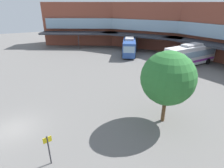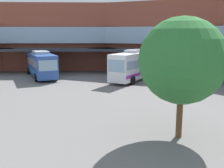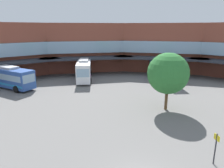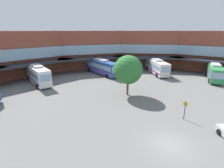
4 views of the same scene
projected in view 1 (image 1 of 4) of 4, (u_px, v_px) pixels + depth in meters
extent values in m
plane|color=slate|center=(14.00, 129.00, 17.29)|extent=(128.33, 128.33, 0.00)
cube|color=brown|center=(224.00, 32.00, 36.60)|extent=(20.29, 10.20, 10.84)
cube|color=#8CADC6|center=(223.00, 30.00, 36.12)|extent=(18.45, 10.00, 2.53)
cube|color=#282B33|center=(209.00, 44.00, 34.59)|extent=(19.84, 8.25, 0.40)
cylinder|color=#2D2D33|center=(203.00, 55.00, 34.44)|extent=(0.20, 0.20, 3.61)
cube|color=brown|center=(147.00, 25.00, 46.93)|extent=(18.91, 16.85, 10.84)
cube|color=#8CADC6|center=(146.00, 24.00, 46.29)|extent=(17.55, 15.82, 2.53)
cube|color=#282B33|center=(140.00, 35.00, 43.59)|extent=(17.66, 15.29, 0.40)
cylinder|color=#2D2D33|center=(137.00, 44.00, 43.03)|extent=(0.20, 0.20, 3.61)
cube|color=brown|center=(82.00, 23.00, 50.88)|extent=(13.75, 20.13, 10.84)
cube|color=#8CADC6|center=(82.00, 22.00, 50.19)|extent=(13.13, 18.48, 2.53)
cube|color=#282B33|center=(79.00, 33.00, 47.05)|extent=(11.94, 19.28, 0.40)
cylinder|color=#2D2D33|center=(79.00, 41.00, 46.32)|extent=(0.20, 0.20, 3.61)
cube|color=#2D519E|center=(129.00, 46.00, 41.44)|extent=(10.18, 7.31, 2.97)
cube|color=#8CADC6|center=(129.00, 44.00, 41.29)|extent=(9.67, 7.05, 0.95)
cube|color=#267FBF|center=(129.00, 50.00, 41.77)|extent=(10.02, 7.23, 0.36)
cube|color=#8CADC6|center=(129.00, 50.00, 36.68)|extent=(1.23, 2.04, 1.31)
cube|color=#B2B2B7|center=(130.00, 38.00, 40.76)|extent=(4.10, 3.40, 0.36)
cylinder|color=black|center=(135.00, 56.00, 38.67)|extent=(1.10, 0.80, 1.10)
cylinder|color=black|center=(123.00, 55.00, 38.91)|extent=(1.10, 0.80, 1.10)
cylinder|color=black|center=(135.00, 48.00, 45.01)|extent=(1.10, 0.80, 1.10)
cylinder|color=black|center=(124.00, 48.00, 45.24)|extent=(1.10, 0.80, 1.10)
cube|color=white|center=(190.00, 55.00, 33.82)|extent=(3.51, 11.14, 3.29)
cube|color=#8CADC6|center=(191.00, 53.00, 33.66)|extent=(3.50, 10.49, 1.05)
cube|color=purple|center=(190.00, 60.00, 34.19)|extent=(3.52, 10.93, 0.39)
cube|color=#8CADC6|center=(169.00, 57.00, 31.21)|extent=(2.15, 0.33, 1.45)
cube|color=#B2B2B7|center=(192.00, 45.00, 33.08)|extent=(2.09, 4.09, 0.36)
cylinder|color=black|center=(180.00, 68.00, 31.75)|extent=(0.41, 1.12, 1.10)
cylinder|color=black|center=(170.00, 64.00, 33.69)|extent=(0.41, 1.12, 1.10)
cylinder|color=black|center=(208.00, 61.00, 35.12)|extent=(0.41, 1.12, 1.10)
cylinder|color=black|center=(197.00, 58.00, 37.06)|extent=(0.41, 1.12, 1.10)
cylinder|color=brown|center=(164.00, 107.00, 17.88)|extent=(0.36, 0.36, 3.20)
sphere|color=#2D7233|center=(168.00, 78.00, 16.68)|extent=(4.95, 4.95, 4.95)
cylinder|color=#2D2D33|center=(49.00, 150.00, 13.13)|extent=(0.10, 0.10, 2.46)
cube|color=yellow|center=(47.00, 140.00, 12.75)|extent=(0.15, 0.60, 0.44)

